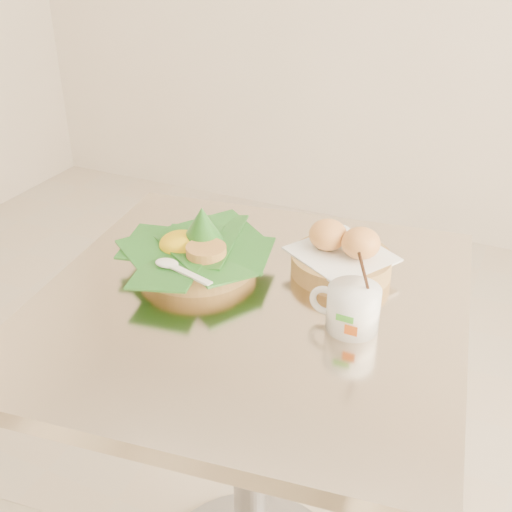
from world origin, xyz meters
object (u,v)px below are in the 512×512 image
at_px(rice_basket, 196,249).
at_px(bread_basket, 342,256).
at_px(cafe_table, 250,400).
at_px(coffee_mug, 352,307).

relative_size(rice_basket, bread_basket, 1.28).
height_order(cafe_table, rice_basket, rice_basket).
relative_size(cafe_table, bread_basket, 3.82).
bearing_deg(bread_basket, rice_basket, -159.59).
bearing_deg(coffee_mug, bread_basket, 113.05).
xyz_separation_m(cafe_table, rice_basket, (-0.13, 0.06, 0.26)).
bearing_deg(cafe_table, rice_basket, 156.27).
height_order(rice_basket, coffee_mug, coffee_mug).
relative_size(cafe_table, rice_basket, 2.98).
bearing_deg(rice_basket, bread_basket, 20.41).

